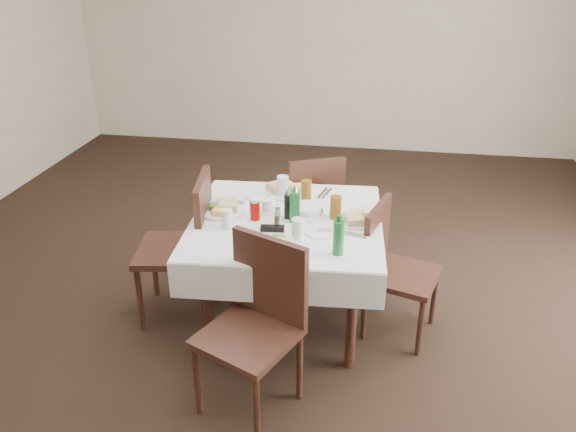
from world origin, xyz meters
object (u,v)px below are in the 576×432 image
Objects in this scene: bread_basket at (306,211)px; green_bottle at (338,237)px; chair_north at (312,203)px; oil_cruet_dark at (289,205)px; chair_south at (258,315)px; coffee_mug at (267,206)px; water_e at (334,209)px; chair_east at (391,262)px; chair_west at (188,239)px; oil_cruet_green at (295,205)px; ketchup_bottle at (255,210)px; water_w at (227,219)px; water_s at (298,230)px; dining_table at (286,232)px; water_n at (283,187)px.

green_bottle is at bearing -62.13° from bread_basket.
oil_cruet_dark reaches higher than chair_north.
chair_south is 0.85m from coffee_mug.
green_bottle reaches higher than chair_south.
water_e is (0.22, -0.73, 0.30)m from chair_north.
bread_basket is (0.15, 0.79, 0.25)m from chair_south.
chair_west reaches higher than chair_east.
oil_cruet_green is at bearing 129.07° from green_bottle.
chair_north is at bearing 72.83° from ketchup_bottle.
ketchup_bottle is (0.14, 0.15, 0.00)m from water_w.
oil_cruet_dark is at bearing -94.10° from chair_north.
chair_north reaches higher than coffee_mug.
chair_west is at bearing 179.22° from oil_cruet_green.
oil_cruet_green reaches higher than chair_south.
bread_basket is at bearing 22.30° from oil_cruet_dark.
chair_east is 6.40× the size of ketchup_bottle.
water_w reaches higher than chair_east.
chair_west is at bearing -169.76° from coffee_mug.
chair_east is 7.48× the size of coffee_mug.
water_s is 0.25m from oil_cruet_green.
chair_west is 0.84m from water_s.
oil_cruet_green is (-0.23, -0.09, 0.05)m from water_e.
water_w is (0.32, -0.17, 0.25)m from chair_west.
chair_east is (0.66, 0.03, -0.17)m from dining_table.
bread_basket is (-0.54, 0.04, 0.29)m from chair_east.
coffee_mug is at bearing 64.38° from ketchup_bottle.
oil_cruet_dark reaches higher than water_s.
oil_cruet_green is 1.07× the size of green_bottle.
oil_cruet_green is 2.16× the size of coffee_mug.
chair_north is 1.27m from green_bottle.
coffee_mug is (0.19, 0.26, -0.02)m from water_w.
water_e is 0.44× the size of oil_cruet_green.
dining_table is at bearing 0.60° from chair_west.
chair_south is (-0.03, -0.72, -0.12)m from dining_table.
water_s is at bearing -72.15° from water_n.
chair_south reaches higher than water_w.
water_w is at bearing -158.13° from water_e.
ketchup_bottle is at bearing -176.31° from chair_east.
dining_table is 0.66m from chair_west.
water_s is 1.13× the size of water_w.
chair_south is 4.82× the size of oil_cruet_dark.
oil_cruet_dark reaches higher than chair_east.
chair_north is 3.84× the size of green_bottle.
chair_north is 1.09m from chair_west.
chair_south is 6.58× the size of water_n.
water_w is at bearing -111.94° from chair_north.
coffee_mug is (-0.20, -0.72, 0.29)m from chair_north.
chair_north is at bearing 68.06° from water_w.
ketchup_bottle is (-0.85, -0.06, 0.32)m from chair_east.
dining_table is at bearing -165.54° from water_e.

